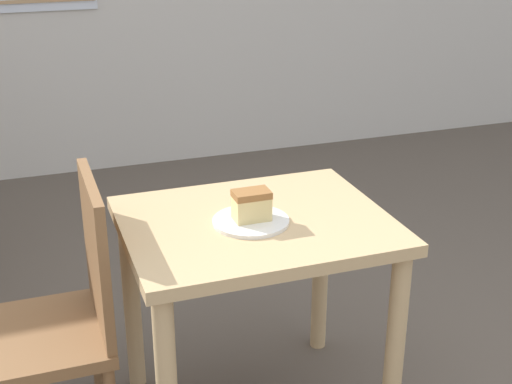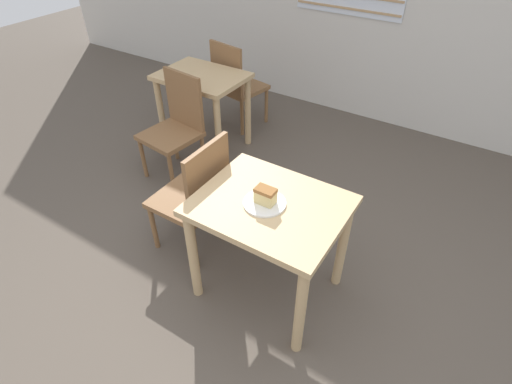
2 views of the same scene
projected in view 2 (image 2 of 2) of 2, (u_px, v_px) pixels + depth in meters
The scene contains 8 objects.
ground_plane at pixel (247, 341), 2.34m from camera, with size 14.00×14.00×0.00m, color brown.
dining_table_near at pixel (270, 221), 2.27m from camera, with size 0.82×0.67×0.73m.
dining_table_far at pixel (203, 90), 3.67m from camera, with size 0.78×0.57×0.73m.
chair_near_window at pixel (196, 195), 2.65m from camera, with size 0.43×0.43×0.90m.
chair_far_corner at pixel (176, 125), 3.38m from camera, with size 0.48×0.48×0.90m.
chair_far_opposite at pixel (236, 83), 4.04m from camera, with size 0.50×0.50×0.90m.
plate at pixel (265, 203), 2.18m from camera, with size 0.24×0.24×0.01m.
cake_slice at pixel (265, 196), 2.15m from camera, with size 0.11×0.07×0.09m.
Camera 2 is at (0.73, -1.05, 2.15)m, focal length 28.00 mm.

